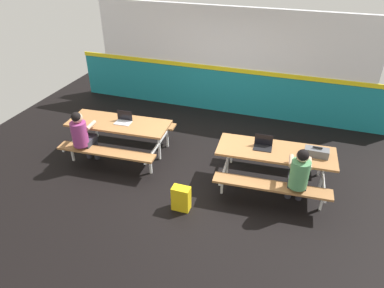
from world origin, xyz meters
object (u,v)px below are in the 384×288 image
(picnic_table_right, at_px, (275,158))
(student_nearer, at_px, (82,134))
(laptop_dark, at_px, (263,145))
(student_further, at_px, (299,173))
(backpack_dark, at_px, (181,198))
(laptop_silver, at_px, (124,120))
(toolbox_grey, at_px, (317,152))
(picnic_table_left, at_px, (119,129))

(picnic_table_right, xyz_separation_m, student_nearer, (-3.61, -0.55, 0.13))
(laptop_dark, bearing_deg, student_further, -39.26)
(picnic_table_right, relative_size, student_nearer, 1.74)
(student_nearer, distance_m, backpack_dark, 2.39)
(laptop_silver, bearing_deg, toolbox_grey, -0.62)
(picnic_table_right, distance_m, laptop_dark, 0.32)
(picnic_table_left, relative_size, student_nearer, 1.74)
(laptop_silver, distance_m, backpack_dark, 2.18)
(laptop_dark, distance_m, toolbox_grey, 0.91)
(student_nearer, height_order, toolbox_grey, student_nearer)
(toolbox_grey, bearing_deg, laptop_dark, -178.58)
(picnic_table_left, height_order, student_nearer, student_nearer)
(laptop_dark, xyz_separation_m, toolbox_grey, (0.91, 0.02, 0.02))
(student_further, height_order, backpack_dark, student_further)
(laptop_dark, height_order, backpack_dark, laptop_dark)
(backpack_dark, bearing_deg, picnic_table_left, 145.86)
(laptop_dark, bearing_deg, student_nearer, -170.39)
(picnic_table_left, distance_m, student_nearer, 0.76)
(picnic_table_left, bearing_deg, laptop_silver, 24.10)
(laptop_silver, bearing_deg, backpack_dark, -36.63)
(toolbox_grey, xyz_separation_m, backpack_dark, (-2.02, -1.21, -0.60))
(student_nearer, bearing_deg, picnic_table_left, 51.71)
(student_further, bearing_deg, toolbox_grey, 67.84)
(picnic_table_left, height_order, student_further, student_further)
(backpack_dark, bearing_deg, laptop_dark, 46.93)
(laptop_silver, relative_size, laptop_dark, 1.00)
(picnic_table_left, height_order, laptop_silver, laptop_silver)
(toolbox_grey, bearing_deg, picnic_table_right, -176.22)
(laptop_dark, bearing_deg, laptop_silver, 178.72)
(laptop_silver, bearing_deg, laptop_dark, -1.28)
(picnic_table_right, distance_m, laptop_silver, 3.05)
(picnic_table_left, distance_m, laptop_dark, 2.91)
(student_further, relative_size, backpack_dark, 2.74)
(picnic_table_left, distance_m, student_further, 3.62)
(student_nearer, xyz_separation_m, student_further, (4.04, 0.02, 0.00))
(picnic_table_right, xyz_separation_m, laptop_silver, (-3.04, 0.08, 0.21))
(student_nearer, distance_m, toolbox_grey, 4.32)
(picnic_table_right, relative_size, laptop_dark, 6.28)
(toolbox_grey, bearing_deg, student_further, -112.16)
(student_nearer, relative_size, backpack_dark, 2.74)
(picnic_table_right, height_order, student_further, student_further)
(student_nearer, height_order, backpack_dark, student_nearer)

